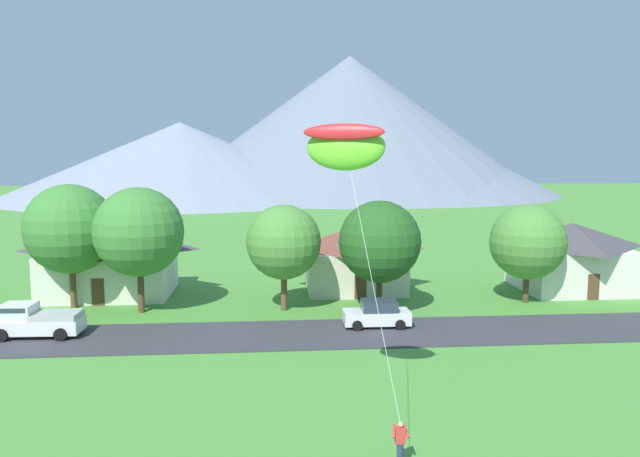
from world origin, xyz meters
TOP-DOWN VIEW (x-y plane):
  - road_strip at (0.00, 28.06)m, footprint 160.00×6.13m
  - mountain_east_ridge at (-22.38, 144.67)m, footprint 85.77×85.77m
  - mountain_far_west_ridge at (28.64, 157.72)m, footprint 95.17×95.17m
  - mountain_central_ridge at (21.22, 159.88)m, footprint 101.96×101.96m
  - house_leftmost at (6.01, 40.07)m, footprint 8.23×7.08m
  - house_left_center at (-13.29, 40.07)m, footprint 10.14×7.77m
  - house_right_center at (23.49, 38.80)m, footprint 8.72×7.95m
  - tree_near_left at (-9.76, 34.30)m, footprint 6.16×6.16m
  - tree_left_of_center at (6.69, 32.67)m, footprint 5.65×5.65m
  - tree_center at (0.17, 34.09)m, footprint 5.25×5.25m
  - tree_right_of_center at (-14.85, 35.92)m, footprint 6.34×6.34m
  - tree_near_right at (18.10, 34.83)m, footprint 5.54×5.54m
  - parked_car_white_mid_west at (5.98, 29.32)m, footprint 4.23×2.13m
  - pickup_truck_white_west_side at (-14.94, 28.91)m, footprint 5.26×2.46m
  - kite_flyer_with_kite at (2.16, 15.08)m, footprint 3.60×4.45m

SIDE VIEW (x-z plane):
  - road_strip at x=0.00m, z-range 0.00..0.08m
  - parked_car_white_mid_west at x=5.98m, z-range 0.03..1.71m
  - pickup_truck_white_west_side at x=-14.94m, z-range 0.06..2.06m
  - house_leftmost at x=6.01m, z-range 0.09..5.24m
  - house_left_center at x=-13.29m, z-range 0.10..5.50m
  - house_right_center at x=23.49m, z-range 0.10..5.54m
  - tree_near_right at x=18.10m, z-range 0.89..8.21m
  - tree_center at x=0.17m, z-range 1.11..8.60m
  - tree_left_of_center at x=6.69m, z-range 1.09..8.95m
  - tree_near_left at x=-9.76m, z-range 1.28..10.03m
  - tree_right_of_center at x=-14.85m, z-range 1.27..10.17m
  - mountain_east_ridge at x=-22.38m, z-range 0.00..18.28m
  - kite_flyer_with_kite at x=2.16m, z-range 5.01..17.32m
  - mountain_far_west_ridge at x=28.64m, z-range 0.00..23.88m
  - mountain_central_ridge at x=21.22m, z-range 0.00..36.88m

